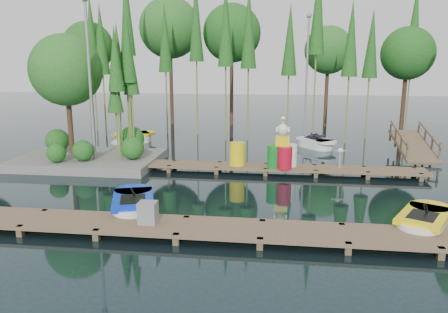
# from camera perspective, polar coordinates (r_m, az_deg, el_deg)

# --- Properties ---
(ground_plane) EXTENTS (90.00, 90.00, 0.00)m
(ground_plane) POSITION_cam_1_polar(r_m,az_deg,el_deg) (16.24, -1.98, -4.12)
(ground_plane) COLOR #1B2D32
(near_dock) EXTENTS (18.00, 1.50, 0.50)m
(near_dock) POSITION_cam_1_polar(r_m,az_deg,el_deg) (11.99, -5.57, -9.15)
(near_dock) COLOR brown
(near_dock) RESTS_ON ground
(far_dock) EXTENTS (15.00, 1.20, 0.50)m
(far_dock) POSITION_cam_1_polar(r_m,az_deg,el_deg) (18.45, 2.35, -1.35)
(far_dock) COLOR brown
(far_dock) RESTS_ON ground
(island) EXTENTS (6.20, 4.20, 6.75)m
(island) POSITION_cam_1_polar(r_m,az_deg,el_deg) (20.70, -18.12, 7.85)
(island) COLOR slate
(island) RESTS_ON ground
(tree_screen) EXTENTS (34.42, 18.53, 10.31)m
(tree_screen) POSITION_cam_1_polar(r_m,az_deg,el_deg) (26.39, -2.70, 15.70)
(tree_screen) COLOR #412B1B
(tree_screen) RESTS_ON ground
(lamp_island) EXTENTS (0.30, 0.30, 7.25)m
(lamp_island) POSITION_cam_1_polar(r_m,az_deg,el_deg) (19.59, -17.19, 10.84)
(lamp_island) COLOR gray
(lamp_island) RESTS_ON ground
(lamp_rear) EXTENTS (0.30, 0.30, 7.25)m
(lamp_rear) POSITION_cam_1_polar(r_m,az_deg,el_deg) (26.38, 10.79, 11.47)
(lamp_rear) COLOR gray
(lamp_rear) RESTS_ON ground
(ramp) EXTENTS (1.50, 3.94, 1.49)m
(ramp) POSITION_cam_1_polar(r_m,az_deg,el_deg) (23.13, 23.48, 1.37)
(ramp) COLOR brown
(ramp) RESTS_ON ground
(boat_blue) EXTENTS (1.98, 2.92, 0.90)m
(boat_blue) POSITION_cam_1_polar(r_m,az_deg,el_deg) (13.77, -11.74, -6.34)
(boat_blue) COLOR white
(boat_blue) RESTS_ON ground
(boat_yellow_near) EXTENTS (2.20, 2.75, 0.85)m
(boat_yellow_near) POSITION_cam_1_polar(r_m,az_deg,el_deg) (13.39, 24.62, -7.88)
(boat_yellow_near) COLOR white
(boat_yellow_near) RESTS_ON ground
(boat_yellow_far) EXTENTS (2.80, 2.31, 1.29)m
(boat_yellow_far) POSITION_cam_1_polar(r_m,az_deg,el_deg) (25.66, -11.92, 2.44)
(boat_yellow_far) COLOR white
(boat_yellow_far) RESTS_ON ground
(boat_white_far) EXTENTS (2.37, 2.54, 1.14)m
(boat_white_far) POSITION_cam_1_polar(r_m,az_deg,el_deg) (23.99, 11.94, 1.70)
(boat_white_far) COLOR white
(boat_white_far) RESTS_ON ground
(utility_cabinet) EXTENTS (0.49, 0.42, 0.60)m
(utility_cabinet) POSITION_cam_1_polar(r_m,az_deg,el_deg) (12.10, -9.92, -7.23)
(utility_cabinet) COLOR gray
(utility_cabinet) RESTS_ON near_dock
(yellow_barrel) EXTENTS (0.65, 0.65, 0.97)m
(yellow_barrel) POSITION_cam_1_polar(r_m,az_deg,el_deg) (18.34, 1.74, 0.36)
(yellow_barrel) COLOR yellow
(yellow_barrel) RESTS_ON far_dock
(drum_cluster) EXTENTS (1.22, 1.12, 2.11)m
(drum_cluster) POSITION_cam_1_polar(r_m,az_deg,el_deg) (18.08, 7.69, 0.50)
(drum_cluster) COLOR #0D7921
(drum_cluster) RESTS_ON far_dock
(seagull_post) EXTENTS (0.53, 0.29, 0.84)m
(seagull_post) POSITION_cam_1_polar(r_m,az_deg,el_deg) (18.40, 14.93, 0.24)
(seagull_post) COLOR gray
(seagull_post) RESTS_ON far_dock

